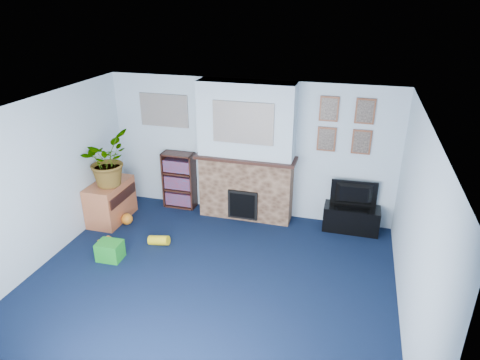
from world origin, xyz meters
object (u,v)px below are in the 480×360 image
(bookshelf, at_px, (179,181))
(sideboard, at_px, (111,201))
(tv_stand, at_px, (351,218))
(television, at_px, (354,195))

(bookshelf, height_order, sideboard, bookshelf)
(tv_stand, xyz_separation_m, bookshelf, (-3.11, 0.08, 0.28))
(television, relative_size, sideboard, 0.83)
(bookshelf, bearing_deg, television, -1.04)
(tv_stand, relative_size, television, 1.21)
(tv_stand, height_order, bookshelf, bookshelf)
(tv_stand, bearing_deg, television, 90.00)
(tv_stand, bearing_deg, bookshelf, 178.59)
(tv_stand, bearing_deg, sideboard, -169.76)
(tv_stand, distance_m, bookshelf, 3.12)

